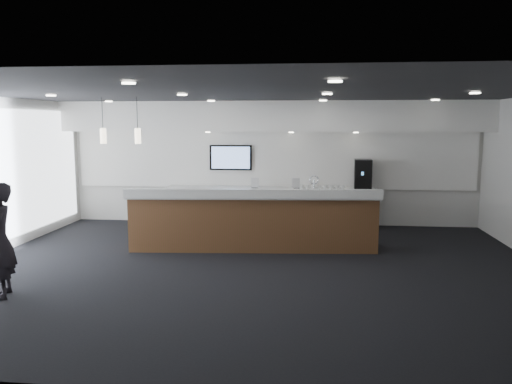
# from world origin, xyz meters

# --- Properties ---
(ground) EXTENTS (10.00, 10.00, 0.00)m
(ground) POSITION_xyz_m (0.00, 0.00, 0.00)
(ground) COLOR black
(ground) RESTS_ON ground
(ceiling) EXTENTS (10.00, 8.00, 0.02)m
(ceiling) POSITION_xyz_m (0.00, 0.00, 3.00)
(ceiling) COLOR black
(ceiling) RESTS_ON back_wall
(back_wall) EXTENTS (10.00, 0.02, 3.00)m
(back_wall) POSITION_xyz_m (0.00, 4.00, 1.50)
(back_wall) COLOR silver
(back_wall) RESTS_ON ground
(soffit_bulkhead) EXTENTS (10.00, 0.90, 0.70)m
(soffit_bulkhead) POSITION_xyz_m (0.00, 3.55, 2.65)
(soffit_bulkhead) COLOR white
(soffit_bulkhead) RESTS_ON back_wall
(alcove_panel) EXTENTS (9.80, 0.06, 1.40)m
(alcove_panel) POSITION_xyz_m (0.00, 3.97, 1.60)
(alcove_panel) COLOR white
(alcove_panel) RESTS_ON back_wall
(back_credenza) EXTENTS (5.06, 0.66, 0.95)m
(back_credenza) POSITION_xyz_m (-0.00, 3.64, 0.48)
(back_credenza) COLOR gray
(back_credenza) RESTS_ON ground
(wall_tv) EXTENTS (1.05, 0.08, 0.62)m
(wall_tv) POSITION_xyz_m (-1.00, 3.91, 1.65)
(wall_tv) COLOR black
(wall_tv) RESTS_ON back_wall
(pendant_left) EXTENTS (0.12, 0.12, 0.30)m
(pendant_left) POSITION_xyz_m (-2.40, 0.80, 2.25)
(pendant_left) COLOR beige
(pendant_left) RESTS_ON ceiling
(pendant_right) EXTENTS (0.12, 0.12, 0.30)m
(pendant_right) POSITION_xyz_m (-3.10, 0.80, 2.25)
(pendant_right) COLOR beige
(pendant_right) RESTS_ON ceiling
(ceiling_can_lights) EXTENTS (7.00, 5.00, 0.02)m
(ceiling_can_lights) POSITION_xyz_m (0.00, 0.00, 2.97)
(ceiling_can_lights) COLOR white
(ceiling_can_lights) RESTS_ON ceiling
(service_counter) EXTENTS (4.96, 1.21, 1.49)m
(service_counter) POSITION_xyz_m (-0.16, 1.37, 0.58)
(service_counter) COLOR #53371B
(service_counter) RESTS_ON ground
(coffee_machine) EXTENTS (0.42, 0.54, 0.70)m
(coffee_machine) POSITION_xyz_m (2.20, 3.67, 1.30)
(coffee_machine) COLOR black
(coffee_machine) RESTS_ON back_credenza
(info_sign_left) EXTENTS (0.18, 0.04, 0.25)m
(info_sign_left) POSITION_xyz_m (-0.36, 3.54, 1.07)
(info_sign_left) COLOR silver
(info_sign_left) RESTS_ON back_credenza
(info_sign_right) EXTENTS (0.19, 0.05, 0.25)m
(info_sign_right) POSITION_xyz_m (0.62, 3.56, 1.07)
(info_sign_right) COLOR silver
(info_sign_right) RESTS_ON back_credenza
(lounge_guest) EXTENTS (0.61, 0.72, 1.67)m
(lounge_guest) POSITION_xyz_m (-3.47, -1.73, 0.83)
(lounge_guest) COLOR black
(lounge_guest) RESTS_ON ground
(cup_0) EXTENTS (0.11, 0.11, 0.10)m
(cup_0) POSITION_xyz_m (1.74, 3.51, 1.00)
(cup_0) COLOR white
(cup_0) RESTS_ON back_credenza
(cup_1) EXTENTS (0.15, 0.15, 0.10)m
(cup_1) POSITION_xyz_m (1.60, 3.51, 1.00)
(cup_1) COLOR white
(cup_1) RESTS_ON back_credenza
(cup_2) EXTENTS (0.14, 0.14, 0.10)m
(cup_2) POSITION_xyz_m (1.46, 3.51, 1.00)
(cup_2) COLOR white
(cup_2) RESTS_ON back_credenza
(cup_3) EXTENTS (0.14, 0.14, 0.10)m
(cup_3) POSITION_xyz_m (1.32, 3.51, 1.00)
(cup_3) COLOR white
(cup_3) RESTS_ON back_credenza
(cup_4) EXTENTS (0.15, 0.15, 0.10)m
(cup_4) POSITION_xyz_m (1.18, 3.51, 1.00)
(cup_4) COLOR white
(cup_4) RESTS_ON back_credenza
(cup_5) EXTENTS (0.12, 0.12, 0.10)m
(cup_5) POSITION_xyz_m (1.04, 3.51, 1.00)
(cup_5) COLOR white
(cup_5) RESTS_ON back_credenza
(cup_6) EXTENTS (0.15, 0.15, 0.10)m
(cup_6) POSITION_xyz_m (0.90, 3.51, 1.00)
(cup_6) COLOR white
(cup_6) RESTS_ON back_credenza
(cup_7) EXTENTS (0.13, 0.13, 0.10)m
(cup_7) POSITION_xyz_m (0.76, 3.51, 1.00)
(cup_7) COLOR white
(cup_7) RESTS_ON back_credenza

